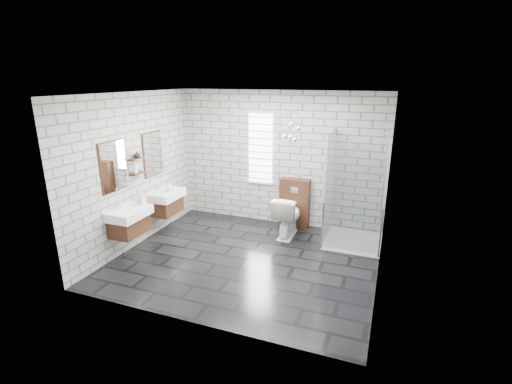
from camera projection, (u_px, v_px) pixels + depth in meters
The scene contains 20 objects.
floor at pixel (246, 260), 6.25m from camera, with size 4.20×3.60×0.02m, color black.
ceiling at pixel (245, 93), 5.44m from camera, with size 4.20×3.60×0.02m, color white.
wall_back at pixel (279, 159), 7.46m from camera, with size 4.20×0.02×2.70m, color #A2A29D.
wall_front at pixel (186, 222), 4.22m from camera, with size 4.20×0.02×2.70m, color #A2A29D.
wall_left at pixel (135, 171), 6.55m from camera, with size 0.02×3.60×2.70m, color #A2A29D.
wall_right at pixel (387, 197), 5.13m from camera, with size 0.02×3.60×2.70m, color #A2A29D.
vanity_left at pixel (127, 214), 6.16m from camera, with size 0.47×0.70×1.57m.
vanity_right at pixel (164, 195), 7.12m from camera, with size 0.47×0.70×1.57m.
shelf_lower at pixel (137, 173), 6.49m from camera, with size 0.14×0.30×0.03m, color #3F2113.
shelf_upper at pixel (136, 159), 6.41m from camera, with size 0.14×0.30×0.03m, color #3F2113.
window at pixel (260, 148), 7.51m from camera, with size 0.56×0.05×1.48m.
cistern_panel at pixel (295, 203), 7.49m from camera, with size 0.60×0.20×1.00m, color #3F2113.
flush_plate at pixel (294, 190), 7.31m from camera, with size 0.18×0.01×0.12m, color silver.
shower_enclosure at pixel (348, 219), 6.65m from camera, with size 1.00×1.00×2.03m.
pendant_cluster at pixel (292, 132), 6.75m from camera, with size 0.30×0.24×0.90m.
toilet at pixel (287, 216), 7.06m from camera, with size 0.45×0.79×0.81m, color white.
soap_bottle_a at pixel (142, 198), 6.32m from camera, with size 0.10×0.10×0.22m, color #B2B2B2.
soap_bottle_b at pixel (169, 187), 7.05m from camera, with size 0.14×0.14×0.18m, color #B2B2B2.
soap_bottle_c at pixel (135, 167), 6.40m from camera, with size 0.09×0.09×0.23m, color #B2B2B2.
vase at pixel (137, 154), 6.41m from camera, with size 0.12×0.12×0.12m, color #B2B2B2.
Camera 1 is at (2.13, -5.21, 2.94)m, focal length 26.00 mm.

